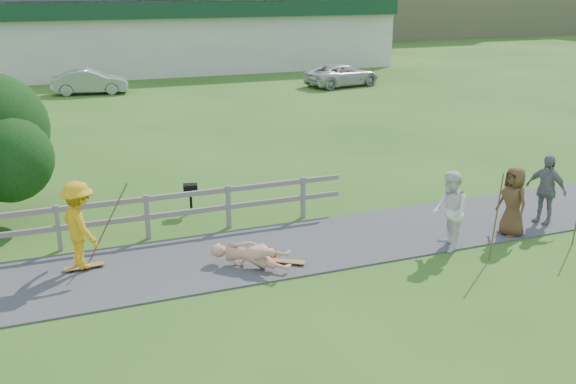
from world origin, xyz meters
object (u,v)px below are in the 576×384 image
object	(u,v)px
spectator_a	(450,211)
spectator_b	(546,190)
car_silver	(90,82)
bbq	(191,199)
spectator_c	(513,202)
car_white	(342,75)
skater_fallen	(250,255)
skater_rider	(80,229)

from	to	relation	value
spectator_a	spectator_b	distance (m)	3.27
car_silver	bbq	xyz separation A→B (m)	(0.77, -20.82, -0.26)
spectator_c	spectator_b	bearing A→B (deg)	101.89
spectator_a	bbq	world-z (taller)	spectator_a
spectator_a	car_white	world-z (taller)	spectator_a
skater_fallen	car_white	xyz separation A→B (m)	(12.96, 22.27, 0.32)
spectator_a	spectator_c	world-z (taller)	spectator_a
spectator_a	spectator_b	bearing A→B (deg)	116.38
spectator_b	spectator_a	bearing A→B (deg)	-99.89
skater_rider	spectator_a	size ratio (longest dim) A/B	1.01
skater_fallen	spectator_b	bearing A→B (deg)	-48.61
skater_fallen	car_white	bearing A→B (deg)	11.75
car_silver	skater_rider	bearing A→B (deg)	-176.84
skater_rider	spectator_a	distance (m)	8.07
car_silver	bbq	distance (m)	20.83
skater_rider	spectator_b	xyz separation A→B (m)	(11.09, -1.29, -0.04)
skater_rider	spectator_a	world-z (taller)	skater_rider
skater_fallen	car_silver	xyz separation A→B (m)	(-1.15, 24.70, 0.34)
skater_fallen	spectator_a	bearing A→B (deg)	-55.77
skater_fallen	spectator_c	size ratio (longest dim) A/B	1.03
skater_rider	car_silver	xyz separation A→B (m)	(2.17, 23.49, -0.27)
bbq	skater_rider	bearing A→B (deg)	-126.70
spectator_a	spectator_b	world-z (taller)	spectator_a
spectator_c	car_white	size ratio (longest dim) A/B	0.37
spectator_c	car_silver	distance (m)	26.27
spectator_a	car_silver	world-z (taller)	spectator_a
spectator_b	car_white	distance (m)	22.94
spectator_b	car_silver	size ratio (longest dim) A/B	0.45
spectator_a	car_white	size ratio (longest dim) A/B	0.40
spectator_b	bbq	bearing A→B (deg)	-135.31
spectator_a	car_silver	xyz separation A→B (m)	(-5.70, 25.32, -0.26)
spectator_a	spectator_c	xyz separation A→B (m)	(1.92, 0.17, -0.07)
spectator_a	spectator_c	size ratio (longest dim) A/B	1.08
spectator_b	bbq	distance (m)	9.08
skater_rider	spectator_c	bearing A→B (deg)	-120.48
spectator_a	skater_rider	bearing A→B (deg)	-86.24
spectator_c	car_white	distance (m)	23.63
skater_rider	spectator_c	distance (m)	9.92
skater_fallen	spectator_c	distance (m)	6.50
spectator_b	car_white	world-z (taller)	spectator_b
skater_rider	car_silver	bearing A→B (deg)	-26.15
spectator_a	skater_fallen	bearing A→B (deg)	-80.87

